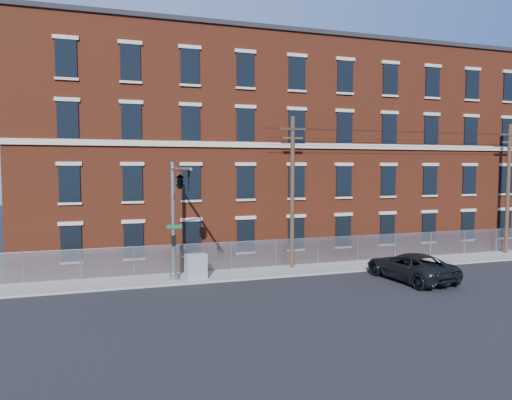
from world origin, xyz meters
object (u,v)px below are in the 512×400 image
object	(u,v)px
utility_pole_near	(292,189)
utility_cabinet	(196,267)
traffic_signal_mast	(178,193)
pickup_truck	(410,266)

from	to	relation	value
utility_pole_near	utility_cabinet	xyz separation A→B (m)	(-6.71, -1.40, -4.45)
traffic_signal_mast	utility_cabinet	world-z (taller)	traffic_signal_mast
pickup_truck	utility_pole_near	bearing A→B (deg)	-47.48
utility_cabinet	pickup_truck	bearing A→B (deg)	-25.95
traffic_signal_mast	utility_pole_near	bearing A→B (deg)	23.14
traffic_signal_mast	pickup_truck	xyz separation A→B (m)	(13.68, -1.53, -4.56)
pickup_truck	utility_cabinet	distance (m)	12.89
utility_pole_near	pickup_truck	world-z (taller)	utility_pole_near
utility_pole_near	pickup_truck	bearing A→B (deg)	-41.03
traffic_signal_mast	utility_pole_near	distance (m)	8.70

